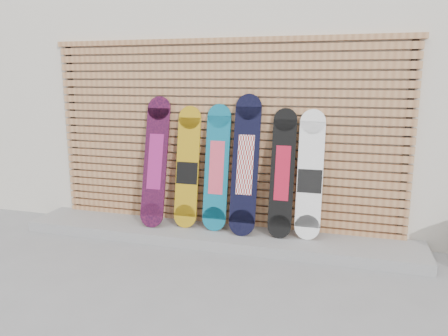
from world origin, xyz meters
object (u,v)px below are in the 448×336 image
Objects in this scene: snowboard_0 at (155,162)px; snowboard_1 at (187,168)px; snowboard_4 at (282,173)px; snowboard_2 at (217,168)px; snowboard_5 at (310,176)px; snowboard_3 at (245,165)px.

snowboard_0 reaches higher than snowboard_1.
snowboard_1 is at bearing 179.09° from snowboard_4.
snowboard_0 is 1.06× the size of snowboard_2.
snowboard_1 is 1.42m from snowboard_5.
snowboard_3 is at bearing -3.26° from snowboard_1.
snowboard_1 is 0.98× the size of snowboard_2.
snowboard_0 reaches higher than snowboard_4.
snowboard_4 is (1.51, 0.03, -0.06)m from snowboard_0.
snowboard_1 is (0.39, 0.05, -0.06)m from snowboard_0.
snowboard_0 is at bearing -178.76° from snowboard_4.
snowboard_1 is 0.71m from snowboard_3.
snowboard_5 is at bearing 3.43° from snowboard_3.
snowboard_4 is at bearing -0.91° from snowboard_1.
snowboard_4 is (1.12, -0.02, 0.01)m from snowboard_1.
snowboard_3 reaches higher than snowboard_4.
snowboard_1 is 0.91× the size of snowboard_3.
snowboard_5 is at bearing 3.86° from snowboard_4.
snowboard_2 is at bearing 173.80° from snowboard_3.
snowboard_1 is 1.12m from snowboard_4.
snowboard_2 reaches higher than snowboard_5.
snowboard_3 is (0.71, -0.04, 0.08)m from snowboard_1.
snowboard_1 is 1.01× the size of snowboard_5.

